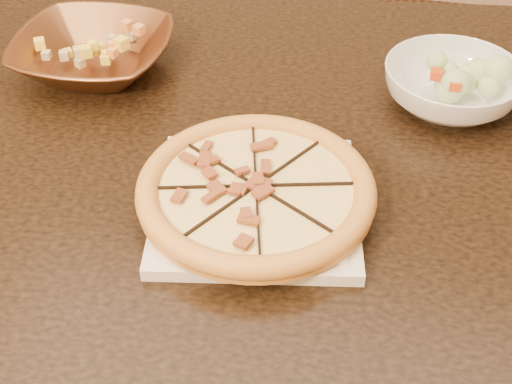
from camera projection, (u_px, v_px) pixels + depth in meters
floor at (204, 366)px, 1.66m from camera, size 4.00×4.00×0.02m
dining_table at (208, 182)px, 1.14m from camera, size 1.55×1.10×0.75m
plate at (256, 203)px, 0.94m from camera, size 0.31×0.31×0.02m
pizza at (256, 190)px, 0.92m from camera, size 0.31×0.31×0.03m
bronze_bowl at (94, 53)px, 1.19m from camera, size 0.26×0.26×0.06m
mixed_dish at (89, 29)px, 1.16m from camera, size 0.11×0.13×0.03m
salad_bowl at (451, 87)px, 1.11m from camera, size 0.27×0.27×0.07m
salad at (457, 58)px, 1.08m from camera, size 0.08×0.12×0.04m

